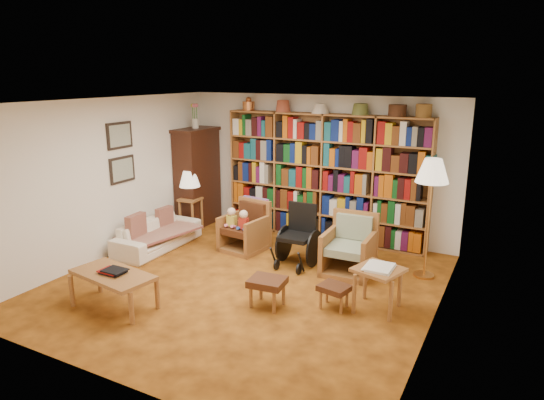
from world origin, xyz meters
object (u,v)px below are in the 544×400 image
Objects in this scene: wheelchair at (299,237)px; footstool_a at (267,284)px; sofa at (158,234)px; side_table_lamp at (191,208)px; side_table_papers at (378,275)px; coffee_table at (113,277)px; floor_lamp at (432,176)px; armchair_sage at (351,250)px; armchair_leather at (247,229)px; footstool_b at (334,289)px.

footstool_a is (0.25, -1.47, -0.13)m from wheelchair.
sofa is 2.67× the size of side_table_lamp.
side_table_papers is 3.27m from coffee_table.
floor_lamp reaches higher than footstool_a.
armchair_sage is 0.92× the size of wheelchair.
side_table_papers is at bearing -31.61° from wheelchair.
floor_lamp is at bearing 12.63° from wheelchair.
side_table_lamp reaches higher than coffee_table.
armchair_sage is 0.50× the size of floor_lamp.
wheelchair reaches higher than footstool_a.
coffee_table is (-2.93, -1.47, -0.06)m from side_table_papers.
side_table_lamp reaches higher than side_table_papers.
side_table_papers is (0.70, -1.02, 0.13)m from armchair_sage.
floor_lamp is at bearing 50.05° from footstool_a.
footstool_a is (-1.25, -0.55, -0.16)m from side_table_papers.
floor_lamp reaches higher than wheelchair.
armchair_leather is at bearing -63.88° from sofa.
sofa is 4.47m from floor_lamp.
wheelchair is (1.05, -0.22, 0.09)m from armchair_leather.
armchair_sage is 0.75× the size of coffee_table.
side_table_lamp is at bearing 159.15° from side_table_papers.
side_table_lamp is at bearing 109.41° from coffee_table.
footstool_b is at bearing -157.35° from side_table_papers.
coffee_table is at bearing -131.80° from armchair_sage.
floor_lamp is at bearing 40.71° from coffee_table.
floor_lamp is at bearing 3.79° from armchair_leather.
sofa reaches higher than footstool_a.
floor_lamp is (4.30, -0.19, 1.06)m from side_table_lamp.
floor_lamp is 2.13m from footstool_b.
armchair_sage is at bearing 7.46° from wheelchair.
wheelchair is (-0.80, -0.10, 0.10)m from armchair_sage.
coffee_table reaches higher than footstool_a.
side_table_lamp is 0.94× the size of side_table_papers.
side_table_lamp is at bearing 177.50° from floor_lamp.
footstool_a is (-1.57, -1.88, -1.19)m from floor_lamp.
sofa is at bearing 173.29° from side_table_papers.
armchair_sage is at bearing -8.50° from side_table_lamp.
sofa is at bearing -168.98° from wheelchair.
floor_lamp is (1.02, 0.30, 1.16)m from armchair_sage.
footstool_b is (-0.49, -0.20, -0.22)m from side_table_papers.
footstool_b is 0.36× the size of coffee_table.
floor_lamp reaches higher than sofa.
armchair_leather is at bearing 176.50° from armchair_sage.
armchair_leather is 0.96× the size of armchair_sage.
armchair_sage is 3.35m from coffee_table.
armchair_sage is at bearing 48.20° from coffee_table.
armchair_sage is at bearing 70.68° from footstool_a.
coffee_table is at bearing -70.59° from side_table_lamp.
sofa is 2.50× the size of side_table_papers.
floor_lamp is 1.71m from side_table_papers.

